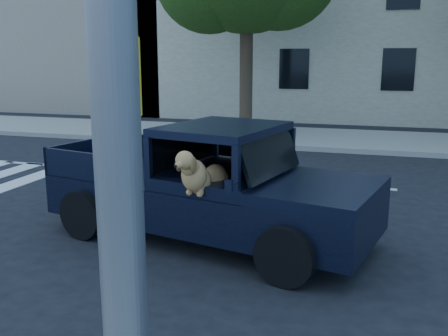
# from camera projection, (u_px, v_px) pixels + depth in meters

# --- Properties ---
(ground) EXTENTS (120.00, 120.00, 0.00)m
(ground) POSITION_uv_depth(u_px,v_px,m) (347.00, 244.00, 7.20)
(ground) COLOR black
(ground) RESTS_ON ground
(far_sidewalk) EXTENTS (60.00, 4.00, 0.15)m
(far_sidewalk) POSITION_uv_depth(u_px,v_px,m) (365.00, 141.00, 15.78)
(far_sidewalk) COLOR gray
(far_sidewalk) RESTS_ON ground
(building_left) EXTENTS (12.00, 6.00, 8.00)m
(building_left) POSITION_uv_depth(u_px,v_px,m) (76.00, 31.00, 26.02)
(building_left) COLOR tan
(building_left) RESTS_ON ground
(pickup_truck) EXTENTS (5.07, 2.93, 1.71)m
(pickup_truck) POSITION_uv_depth(u_px,v_px,m) (204.00, 200.00, 7.38)
(pickup_truck) COLOR black
(pickup_truck) RESTS_ON ground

